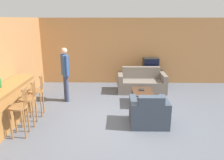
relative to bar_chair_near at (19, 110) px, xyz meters
The scene contains 15 objects.
ground_plane 2.44m from the bar_chair_near, 20.12° to the left, with size 24.00×24.00×0.00m, color #565B66.
wall_back 4.91m from the bar_chair_near, 62.89° to the left, with size 9.40×0.08×2.60m.
wall_left 2.36m from the bar_chair_near, 113.35° to the left, with size 0.08×8.52×2.60m.
bar_counter 0.79m from the bar_chair_near, 135.58° to the left, with size 0.55×2.64×0.97m.
bar_chair_near is the anchor object (origin of this frame).
bar_chair_mid 0.53m from the bar_chair_near, 90.00° to the left, with size 0.45×0.45×1.14m.
bar_chair_far 1.10m from the bar_chair_near, 90.00° to the left, with size 0.46×0.46×1.14m.
couch_far 4.44m from the bar_chair_near, 46.12° to the left, with size 1.70×0.85×0.86m.
armchair_near 3.02m from the bar_chair_near, 11.04° to the left, with size 0.92×0.81×0.84m.
coffee_table 3.54m from the bar_chair_near, 33.22° to the left, with size 0.62×0.91×0.42m.
tv_unit 5.30m from the bar_chair_near, 48.65° to the left, with size 0.99×0.48×0.59m.
tv 5.30m from the bar_chair_near, 48.63° to the left, with size 0.59×0.42×0.50m.
bottle 0.96m from the bar_chair_near, 139.84° to the left, with size 0.06×0.06×0.31m.
book_on_table 3.57m from the bar_chair_near, 34.59° to the left, with size 0.17×0.17×0.03m.
person_by_window 2.28m from the bar_chair_near, 75.72° to the left, with size 0.33×0.47×1.71m.
Camera 1 is at (-0.10, -5.22, 2.56)m, focal length 35.00 mm.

